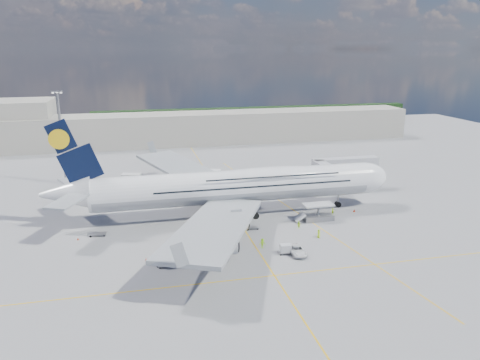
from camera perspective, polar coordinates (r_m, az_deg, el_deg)
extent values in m
plane|color=gray|center=(96.48, 0.67, -6.27)|extent=(300.00, 300.00, 0.00)
cube|color=#E7B10C|center=(96.48, 0.67, -6.26)|extent=(0.25, 220.00, 0.01)
cube|color=#E7B10C|center=(78.95, 4.21, -11.54)|extent=(120.00, 0.25, 0.01)
cube|color=#E7B10C|center=(109.28, 6.57, -3.69)|extent=(14.16, 99.06, 0.01)
cylinder|color=white|center=(103.45, -0.64, -0.75)|extent=(62.00, 7.20, 7.20)
cylinder|color=#9EA0A5|center=(103.49, -0.64, -0.83)|extent=(60.76, 7.13, 7.13)
ellipsoid|color=white|center=(104.87, 3.63, 0.57)|extent=(36.00, 6.84, 3.76)
ellipsoid|color=white|center=(113.99, 14.75, 0.28)|extent=(11.52, 7.20, 7.20)
ellipsoid|color=black|center=(115.37, 16.20, 0.66)|extent=(3.84, 4.16, 1.44)
cone|color=white|center=(101.94, -20.52, -1.56)|extent=(10.00, 6.84, 6.84)
cube|color=black|center=(99.58, -19.86, 3.35)|extent=(11.02, 0.46, 14.61)
cylinder|color=yellow|center=(99.39, -21.20, 4.68)|extent=(4.00, 0.60, 4.00)
cube|color=#999EA3|center=(121.53, -6.38, 1.07)|extent=(25.49, 39.15, 3.35)
cube|color=#999EA3|center=(83.78, -3.02, -5.66)|extent=(25.49, 39.15, 3.35)
cylinder|color=#B7BABF|center=(115.69, -3.43, -0.85)|extent=(5.20, 3.50, 3.50)
cylinder|color=#B7BABF|center=(125.08, -6.29, 0.35)|extent=(5.20, 3.50, 3.50)
cylinder|color=#B7BABF|center=(92.41, -0.77, -5.15)|extent=(5.20, 3.50, 3.50)
cylinder|color=#B7BABF|center=(82.05, -2.27, -7.94)|extent=(5.20, 3.50, 3.50)
cylinder|color=gray|center=(112.65, 11.89, -2.16)|extent=(0.44, 0.44, 3.80)
cylinder|color=black|center=(113.13, 11.84, -2.91)|extent=(1.30, 0.90, 1.30)
cylinder|color=gray|center=(104.84, -0.63, -3.16)|extent=(0.56, 0.56, 3.80)
cylinder|color=black|center=(108.27, -1.00, -3.36)|extent=(1.50, 0.90, 1.50)
cube|color=#B7B7BC|center=(118.84, 10.29, 1.32)|extent=(3.00, 10.00, 2.60)
cube|color=#B7B7BC|center=(126.53, 12.74, 2.06)|extent=(18.00, 3.00, 2.60)
cylinder|color=gray|center=(123.18, 10.52, 0.11)|extent=(0.80, 0.80, 7.10)
cylinder|color=black|center=(124.03, 10.45, -1.27)|extent=(0.90, 0.80, 0.90)
cylinder|color=gray|center=(131.01, 15.80, 0.71)|extent=(1.00, 1.00, 7.10)
cube|color=gray|center=(131.83, 15.70, -0.61)|extent=(2.00, 2.00, 0.80)
cylinder|color=#B7B7BC|center=(115.48, 11.03, 0.86)|extent=(3.60, 3.60, 2.80)
cube|color=silver|center=(102.95, 9.53, -2.98)|extent=(6.50, 3.20, 0.35)
cube|color=gray|center=(103.92, 9.45, -4.52)|extent=(6.50, 3.20, 1.10)
cube|color=gray|center=(103.42, 9.49, -3.74)|extent=(0.22, 1.99, 3.00)
cylinder|color=black|center=(102.02, 8.35, -4.98)|extent=(0.70, 0.30, 0.70)
cube|color=silver|center=(102.29, 7.28, -4.50)|extent=(2.16, 2.60, 1.60)
cylinder|color=gray|center=(135.24, -20.89, 4.62)|extent=(0.70, 0.70, 25.00)
cube|color=gray|center=(133.61, -21.43, 9.96)|extent=(3.00, 0.40, 0.60)
cube|color=#B2AD9E|center=(185.59, -6.38, 6.26)|extent=(180.00, 16.00, 12.00)
cube|color=#193814|center=(237.23, 2.00, 7.90)|extent=(160.00, 6.00, 8.00)
cube|color=gray|center=(83.09, -9.11, -9.97)|extent=(3.59, 2.70, 0.19)
cylinder|color=black|center=(82.52, -9.97, -10.30)|extent=(0.47, 0.19, 0.47)
cylinder|color=black|center=(83.80, -8.26, -9.80)|extent=(0.47, 0.19, 0.47)
cube|color=gray|center=(83.81, -2.83, -9.57)|extent=(3.09, 2.00, 0.17)
cylinder|color=black|center=(83.17, -3.55, -9.88)|extent=(0.42, 0.17, 0.42)
cylinder|color=black|center=(84.56, -2.13, -9.41)|extent=(0.42, 0.17, 0.42)
cube|color=silver|center=(83.48, -2.84, -9.10)|extent=(2.32, 1.77, 1.44)
cube|color=gray|center=(82.67, -8.99, -10.14)|extent=(2.82, 1.63, 0.16)
cylinder|color=black|center=(82.18, -9.73, -10.43)|extent=(0.40, 0.16, 0.40)
cylinder|color=black|center=(83.28, -8.26, -10.00)|extent=(0.40, 0.16, 0.40)
cube|color=silver|center=(82.36, -9.02, -9.68)|extent=(2.09, 1.49, 1.37)
cube|color=gray|center=(98.40, -16.98, -6.30)|extent=(3.47, 2.11, 0.20)
cylinder|color=black|center=(97.95, -17.77, -6.56)|extent=(0.48, 0.20, 0.48)
cylinder|color=black|center=(98.96, -16.19, -6.19)|extent=(0.48, 0.20, 0.48)
cube|color=gray|center=(86.78, 5.58, -8.72)|extent=(2.86, 1.65, 0.17)
cylinder|color=black|center=(86.02, 4.98, -9.02)|extent=(0.41, 0.17, 0.41)
cylinder|color=black|center=(87.64, 6.15, -8.56)|extent=(0.41, 0.17, 0.41)
cube|color=silver|center=(86.48, 5.59, -8.27)|extent=(2.12, 1.51, 1.39)
cube|color=gray|center=(97.48, 1.47, -5.84)|extent=(2.78, 1.72, 0.16)
cylinder|color=black|center=(96.81, 0.94, -6.07)|extent=(0.38, 0.16, 0.38)
cylinder|color=black|center=(98.25, 1.99, -5.74)|extent=(0.38, 0.16, 0.38)
cube|color=silver|center=(87.85, -0.97, -8.10)|extent=(2.61, 1.31, 1.19)
cube|color=black|center=(87.56, -0.97, -7.66)|extent=(0.96, 1.14, 0.46)
cylinder|color=black|center=(87.37, -1.48, -8.49)|extent=(0.58, 0.23, 0.58)
cylinder|color=black|center=(88.62, -0.45, -8.12)|extent=(0.58, 0.23, 0.58)
cube|color=gray|center=(127.71, -3.31, -0.22)|extent=(7.83, 4.87, 2.26)
cube|color=silver|center=(127.02, -3.68, 0.69)|extent=(6.04, 4.38, 2.49)
cube|color=silver|center=(127.93, -2.07, 0.30)|extent=(2.75, 3.11, 1.81)
cube|color=black|center=(128.02, -1.72, 0.42)|extent=(0.87, 2.20, 1.02)
cylinder|color=black|center=(127.06, -2.10, -0.53)|extent=(1.24, 0.40, 1.24)
cylinder|color=black|center=(128.71, -4.50, -0.35)|extent=(1.24, 0.40, 1.24)
cube|color=red|center=(127.22, -3.67, 0.35)|extent=(6.11, 4.45, 0.57)
cube|color=gray|center=(127.99, -12.73, -0.60)|extent=(7.16, 4.13, 2.08)
cube|color=silver|center=(127.47, -13.11, 0.23)|extent=(5.48, 3.78, 2.28)
cube|color=silver|center=(127.76, -11.60, -0.12)|extent=(2.42, 2.79, 1.66)
cube|color=black|center=(127.72, -11.28, -0.01)|extent=(0.68, 2.05, 0.93)
cylinder|color=black|center=(126.99, -11.68, -0.88)|extent=(1.14, 0.36, 1.14)
cylinder|color=black|center=(129.29, -13.74, -0.71)|extent=(1.14, 0.36, 1.14)
imported|color=white|center=(86.62, 6.97, -8.49)|extent=(2.70, 5.57, 1.53)
imported|color=#C4FA1A|center=(107.80, 11.23, -3.75)|extent=(0.63, 0.49, 1.51)
imported|color=#C5FE1A|center=(98.26, 7.17, -5.46)|extent=(0.94, 1.01, 1.66)
imported|color=#C2FF1A|center=(91.29, -3.06, -6.95)|extent=(0.57, 1.17, 1.92)
imported|color=#C8FF1A|center=(94.23, 9.56, -6.45)|extent=(0.70, 0.96, 1.81)
imported|color=#ADFD1A|center=(88.40, 2.75, -7.73)|extent=(1.26, 0.75, 1.93)
cone|color=red|center=(110.66, 13.76, -3.63)|extent=(0.50, 0.50, 0.64)
cube|color=red|center=(110.76, 13.75, -3.78)|extent=(0.44, 0.44, 0.03)
cone|color=red|center=(121.24, -7.08, -1.62)|extent=(0.38, 0.38, 0.49)
cube|color=red|center=(121.31, -7.08, -1.73)|extent=(0.33, 0.33, 0.03)
cone|color=red|center=(134.65, -10.67, -0.01)|extent=(0.43, 0.43, 0.54)
cube|color=red|center=(134.72, -10.67, -0.12)|extent=(0.37, 0.37, 0.03)
cone|color=red|center=(91.23, -4.11, -7.47)|extent=(0.39, 0.39, 0.49)
cube|color=red|center=(91.33, -4.10, -7.61)|extent=(0.33, 0.33, 0.03)
cone|color=red|center=(85.30, -11.37, -9.46)|extent=(0.41, 0.41, 0.52)
cube|color=red|center=(85.41, -11.36, -9.61)|extent=(0.35, 0.35, 0.03)
cone|color=red|center=(97.52, -19.15, -6.79)|extent=(0.38, 0.38, 0.48)
cube|color=red|center=(97.60, -19.14, -6.91)|extent=(0.33, 0.33, 0.03)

